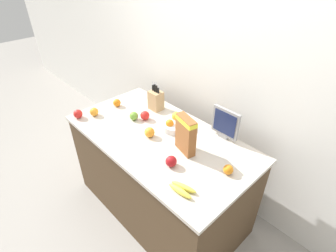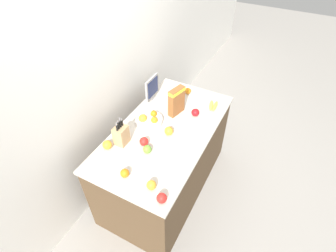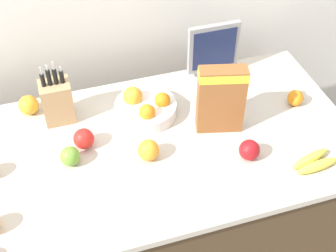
# 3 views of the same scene
# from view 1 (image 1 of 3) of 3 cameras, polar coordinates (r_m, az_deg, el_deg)

# --- Properties ---
(ground_plane) EXTENTS (14.00, 14.00, 0.00)m
(ground_plane) POSITION_cam_1_polar(r_m,az_deg,el_deg) (2.79, -1.59, -16.93)
(ground_plane) COLOR gray
(wall_back) EXTENTS (9.00, 0.06, 2.60)m
(wall_back) POSITION_cam_1_polar(r_m,az_deg,el_deg) (2.38, 9.79, 12.37)
(wall_back) COLOR silver
(wall_back) RESTS_ON ground_plane
(counter) EXTENTS (1.63, 0.86, 0.89)m
(counter) POSITION_cam_1_polar(r_m,az_deg,el_deg) (2.46, -1.76, -10.46)
(counter) COLOR #4C3823
(counter) RESTS_ON ground_plane
(knife_block) EXTENTS (0.12, 0.10, 0.29)m
(knife_block) POSITION_cam_1_polar(r_m,az_deg,el_deg) (2.48, -2.65, 5.65)
(knife_block) COLOR tan
(knife_block) RESTS_ON counter
(small_monitor) EXTENTS (0.24, 0.03, 0.26)m
(small_monitor) POSITION_cam_1_polar(r_m,az_deg,el_deg) (2.11, 12.38, 0.57)
(small_monitor) COLOR gray
(small_monitor) RESTS_ON counter
(cereal_box) EXTENTS (0.20, 0.11, 0.30)m
(cereal_box) POSITION_cam_1_polar(r_m,az_deg,el_deg) (1.92, 3.87, -1.61)
(cereal_box) COLOR brown
(cereal_box) RESTS_ON counter
(fruit_bowl) EXTENTS (0.26, 0.26, 0.11)m
(fruit_bowl) POSITION_cam_1_polar(r_m,az_deg,el_deg) (2.24, 1.72, 0.51)
(fruit_bowl) COLOR silver
(fruit_bowl) RESTS_ON counter
(banana_bunch) EXTENTS (0.19, 0.11, 0.04)m
(banana_bunch) POSITION_cam_1_polar(r_m,az_deg,el_deg) (1.71, 3.04, -13.52)
(banana_bunch) COLOR yellow
(banana_bunch) RESTS_ON counter
(apple_front) EXTENTS (0.08, 0.08, 0.08)m
(apple_front) POSITION_cam_1_polar(r_m,az_deg,el_deg) (2.51, -19.01, 2.50)
(apple_front) COLOR red
(apple_front) RESTS_ON counter
(apple_middle) EXTENTS (0.08, 0.08, 0.08)m
(apple_middle) POSITION_cam_1_polar(r_m,az_deg,el_deg) (2.35, -5.04, 2.30)
(apple_middle) COLOR red
(apple_middle) RESTS_ON counter
(apple_rear) EXTENTS (0.08, 0.08, 0.08)m
(apple_rear) POSITION_cam_1_polar(r_m,az_deg,el_deg) (2.36, -7.42, 2.20)
(apple_rear) COLOR #6B9E33
(apple_rear) RESTS_ON counter
(apple_leftmost) EXTENTS (0.08, 0.08, 0.08)m
(apple_leftmost) POSITION_cam_1_polar(r_m,az_deg,el_deg) (1.86, 0.69, -7.69)
(apple_leftmost) COLOR #A31419
(apple_leftmost) RESTS_ON counter
(orange_mid_left) EXTENTS (0.07, 0.07, 0.07)m
(orange_mid_left) POSITION_cam_1_polar(r_m,az_deg,el_deg) (1.86, 12.98, -9.22)
(orange_mid_left) COLOR orange
(orange_mid_left) RESTS_ON counter
(orange_by_cereal) EXTENTS (0.08, 0.08, 0.08)m
(orange_by_cereal) POSITION_cam_1_polar(r_m,az_deg,el_deg) (2.14, -4.04, -1.37)
(orange_by_cereal) COLOR orange
(orange_by_cereal) RESTS_ON counter
(orange_back_center) EXTENTS (0.07, 0.07, 0.07)m
(orange_back_center) POSITION_cam_1_polar(r_m,az_deg,el_deg) (2.60, -11.06, 4.99)
(orange_back_center) COLOR orange
(orange_back_center) RESTS_ON counter
(orange_mid_right) EXTENTS (0.08, 0.08, 0.08)m
(orange_mid_right) POSITION_cam_1_polar(r_m,az_deg,el_deg) (2.63, -3.10, 6.08)
(orange_mid_right) COLOR orange
(orange_mid_right) RESTS_ON counter
(orange_front_center) EXTENTS (0.08, 0.08, 0.08)m
(orange_front_center) POSITION_cam_1_polar(r_m,az_deg,el_deg) (2.50, -15.79, 3.00)
(orange_front_center) COLOR orange
(orange_front_center) RESTS_ON counter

